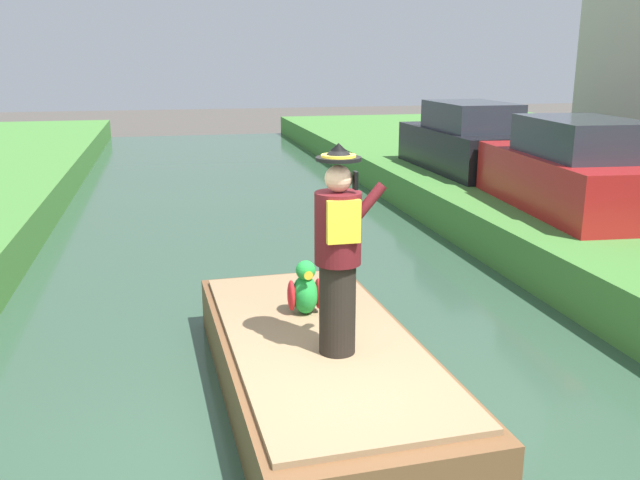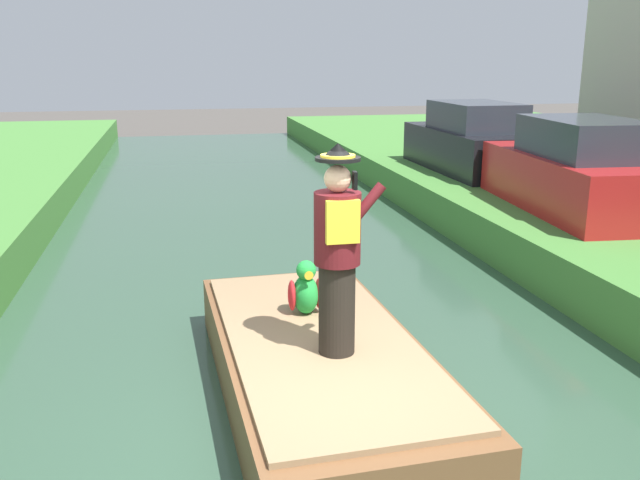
% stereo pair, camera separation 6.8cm
% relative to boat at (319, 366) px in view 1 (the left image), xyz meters
% --- Properties ---
extents(ground_plane, '(80.00, 80.00, 0.00)m').
position_rel_boat_xyz_m(ground_plane, '(0.00, -1.00, -0.40)').
color(ground_plane, '#4C4742').
extents(canal_water, '(6.93, 48.00, 0.10)m').
position_rel_boat_xyz_m(canal_water, '(0.00, -1.00, -0.35)').
color(canal_water, '#33513D').
rests_on(canal_water, ground).
extents(boat, '(1.97, 4.27, 0.61)m').
position_rel_boat_xyz_m(boat, '(0.00, 0.00, 0.00)').
color(boat, brown).
rests_on(boat, canal_water).
extents(person_pirate, '(0.61, 0.42, 1.85)m').
position_rel_boat_xyz_m(person_pirate, '(0.08, -0.38, 1.23)').
color(person_pirate, black).
rests_on(person_pirate, boat).
extents(parrot_plush, '(0.36, 0.34, 0.57)m').
position_rel_boat_xyz_m(parrot_plush, '(-0.01, 0.61, 0.55)').
color(parrot_plush, green).
rests_on(parrot_plush, boat).
extents(parked_car_red, '(2.01, 4.12, 1.50)m').
position_rel_boat_xyz_m(parked_car_red, '(5.19, 4.13, 1.02)').
color(parked_car_red, red).
rests_on(parked_car_red, grass_bank_far).
extents(parked_car_dark, '(1.74, 4.02, 1.50)m').
position_rel_boat_xyz_m(parked_car_dark, '(5.19, 8.28, 1.02)').
color(parked_car_dark, black).
rests_on(parked_car_dark, grass_bank_far).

